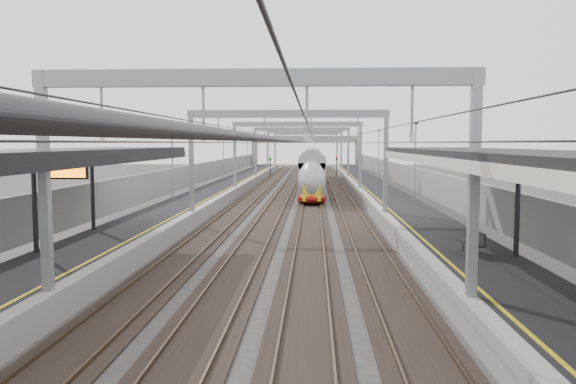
# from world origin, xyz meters

# --- Properties ---
(ground) EXTENTS (260.00, 260.00, 0.00)m
(ground) POSITION_xyz_m (0.00, 0.00, 0.00)
(ground) COLOR #383533
(ground) RESTS_ON ground
(platform_left) EXTENTS (4.00, 120.00, 1.00)m
(platform_left) POSITION_xyz_m (-8.00, 45.00, 0.50)
(platform_left) COLOR black
(platform_left) RESTS_ON ground
(platform_right) EXTENTS (4.00, 120.00, 1.00)m
(platform_right) POSITION_xyz_m (8.00, 45.00, 0.50)
(platform_right) COLOR black
(platform_right) RESTS_ON ground
(tracks) EXTENTS (11.40, 140.00, 0.20)m
(tracks) POSITION_xyz_m (0.00, 45.00, 0.05)
(tracks) COLOR black
(tracks) RESTS_ON ground
(overhead_line) EXTENTS (13.00, 140.00, 6.60)m
(overhead_line) POSITION_xyz_m (0.00, 51.62, 6.14)
(overhead_line) COLOR gray
(overhead_line) RESTS_ON platform_left
(canopy_left) EXTENTS (4.40, 30.00, 4.24)m
(canopy_left) POSITION_xyz_m (-8.02, 2.99, 5.09)
(canopy_left) COLOR black
(canopy_left) RESTS_ON platform_left
(canopy_right) EXTENTS (4.40, 30.00, 4.24)m
(canopy_right) POSITION_xyz_m (8.03, 2.99, 5.09)
(canopy_right) COLOR black
(canopy_right) RESTS_ON platform_right
(overbridge) EXTENTS (22.00, 2.20, 6.90)m
(overbridge) POSITION_xyz_m (0.00, 100.00, 5.31)
(overbridge) COLOR gray
(overbridge) RESTS_ON ground
(wall_left) EXTENTS (0.30, 120.00, 3.20)m
(wall_left) POSITION_xyz_m (-11.20, 45.00, 1.60)
(wall_left) COLOR gray
(wall_left) RESTS_ON ground
(wall_right) EXTENTS (0.30, 120.00, 3.20)m
(wall_right) POSITION_xyz_m (11.20, 45.00, 1.60)
(wall_right) COLOR gray
(wall_right) RESTS_ON ground
(train) EXTENTS (2.49, 45.31, 3.94)m
(train) POSITION_xyz_m (1.50, 54.52, 1.94)
(train) COLOR #9B140E
(train) RESTS_ON ground
(bench) EXTENTS (0.70, 1.93, 0.98)m
(bench) POSITION_xyz_m (8.11, 8.39, 1.59)
(bench) COLOR black
(bench) RESTS_ON platform_right
(signal_green) EXTENTS (0.32, 0.32, 3.48)m
(signal_green) POSITION_xyz_m (-5.20, 73.36, 2.42)
(signal_green) COLOR black
(signal_green) RESTS_ON ground
(signal_red_near) EXTENTS (0.32, 0.32, 3.48)m
(signal_red_near) POSITION_xyz_m (3.20, 65.42, 2.42)
(signal_red_near) COLOR black
(signal_red_near) RESTS_ON ground
(signal_red_far) EXTENTS (0.32, 0.32, 3.48)m
(signal_red_far) POSITION_xyz_m (5.40, 77.96, 2.42)
(signal_red_far) COLOR black
(signal_red_far) RESTS_ON ground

